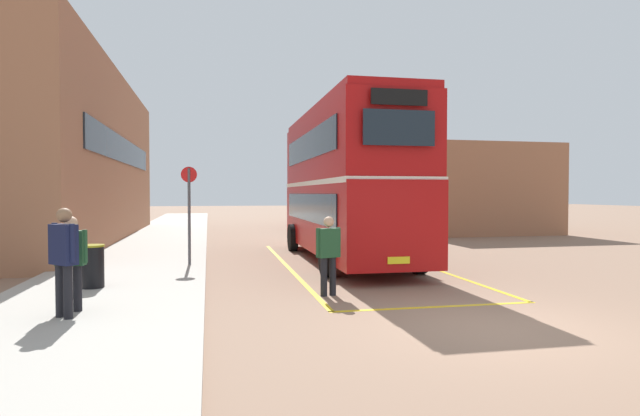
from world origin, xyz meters
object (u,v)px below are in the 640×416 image
Objects in this scene: double_decker_bus at (345,182)px; pedestrian_waiting_near at (71,257)px; litter_bin at (92,266)px; single_deck_bus at (337,202)px; pedestrian_boarding at (328,250)px; bus_stop_sign at (189,206)px; pedestrian_waiting_far at (64,254)px.

double_decker_bus is 9.21m from pedestrian_waiting_near.
double_decker_bus reaches higher than pedestrian_waiting_near.
pedestrian_waiting_near is 2.30m from litter_bin.
double_decker_bus reaches higher than single_deck_bus.
single_deck_bus is 9.13× the size of litter_bin.
bus_stop_sign is (-2.96, 4.44, 0.83)m from pedestrian_boarding.
pedestrian_waiting_near is at bearing -115.47° from single_deck_bus.
pedestrian_waiting_far is at bearing -114.95° from single_deck_bus.
pedestrian_boarding is 1.03× the size of pedestrian_waiting_near.
single_deck_bus is 5.16× the size of pedestrian_waiting_near.
litter_bin is at bearing -120.28° from bus_stop_sign.
pedestrian_boarding is 0.94× the size of pedestrian_waiting_far.
double_decker_bus is at bearing 31.61° from litter_bin.
double_decker_bus is at bearing 10.42° from bus_stop_sign.
pedestrian_waiting_near reaches higher than pedestrian_boarding.
pedestrian_boarding is at bearing -56.33° from bus_stop_sign.
double_decker_bus is 6.07× the size of pedestrian_waiting_near.
bus_stop_sign is (-8.18, -15.38, 0.15)m from single_deck_bus.
pedestrian_waiting_near is 0.48m from pedestrian_waiting_far.
bus_stop_sign is at bearing 59.72° from litter_bin.
double_decker_bus is at bearing 44.20° from pedestrian_waiting_near.
single_deck_bus reaches higher than pedestrian_boarding.
pedestrian_waiting_near is 0.91× the size of pedestrian_waiting_far.
single_deck_bus is 3.02× the size of bus_stop_sign.
double_decker_bus reaches higher than pedestrian_boarding.
pedestrian_boarding is at bearing 12.20° from pedestrian_waiting_near.
double_decker_bus is at bearing -103.22° from single_deck_bus.
single_deck_bus reaches higher than pedestrian_waiting_far.
pedestrian_waiting_near is at bearing -107.73° from bus_stop_sign.
bus_stop_sign reaches higher than litter_bin.
litter_bin is (-4.84, 1.23, -0.36)m from pedestrian_boarding.
pedestrian_waiting_far is (-9.92, -21.31, -0.47)m from single_deck_bus.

